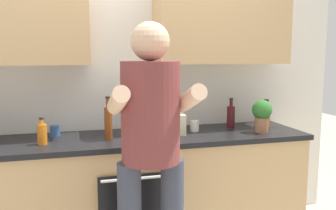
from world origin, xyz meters
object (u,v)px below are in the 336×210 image
(bottle_syrup, at_px, (266,116))
(bottle_water, at_px, (145,122))
(person_standing, at_px, (151,144))
(bottle_juice, at_px, (42,134))
(cup_coffee, at_px, (195,126))
(grocery_bag_rice, at_px, (168,124))
(bottle_vinegar, at_px, (108,122))
(potted_herb, at_px, (262,114))
(bottle_wine, at_px, (231,116))
(cup_tea, at_px, (55,131))

(bottle_syrup, height_order, bottle_water, bottle_water)
(person_standing, height_order, bottle_water, person_standing)
(bottle_juice, relative_size, cup_coffee, 2.17)
(bottle_syrup, xyz_separation_m, grocery_bag_rice, (-0.89, -0.05, -0.02))
(bottle_water, relative_size, cup_coffee, 3.61)
(person_standing, relative_size, bottle_water, 5.32)
(bottle_water, distance_m, cup_coffee, 0.49)
(bottle_vinegar, height_order, potted_herb, bottle_vinegar)
(bottle_wine, relative_size, bottle_water, 0.80)
(bottle_vinegar, xyz_separation_m, cup_coffee, (0.71, 0.12, -0.09))
(bottle_syrup, relative_size, grocery_bag_rice, 0.96)
(bottle_vinegar, relative_size, grocery_bag_rice, 1.27)
(cup_tea, bearing_deg, bottle_syrup, -3.67)
(cup_tea, relative_size, grocery_bag_rice, 0.32)
(cup_coffee, height_order, cup_tea, cup_coffee)
(bottle_juice, height_order, bottle_water, bottle_water)
(bottle_vinegar, height_order, grocery_bag_rice, bottle_vinegar)
(person_standing, xyz_separation_m, bottle_vinegar, (-0.18, 0.64, 0.02))
(bottle_water, bearing_deg, potted_herb, -0.21)
(person_standing, bearing_deg, bottle_syrup, 32.77)
(person_standing, relative_size, cup_coffee, 19.20)
(person_standing, xyz_separation_m, bottle_water, (0.09, 0.60, 0.02))
(person_standing, distance_m, bottle_wine, 1.22)
(bottle_juice, relative_size, bottle_water, 0.60)
(potted_herb, relative_size, grocery_bag_rice, 1.04)
(bottle_vinegar, bearing_deg, bottle_wine, 9.94)
(bottle_vinegar, relative_size, cup_coffee, 3.65)
(bottle_vinegar, height_order, bottle_water, bottle_vinegar)
(person_standing, relative_size, bottle_juice, 8.86)
(person_standing, bearing_deg, grocery_bag_rice, 67.42)
(bottle_juice, bearing_deg, bottle_water, -2.45)
(bottle_water, bearing_deg, cup_coffee, 20.69)
(bottle_juice, xyz_separation_m, bottle_wine, (1.53, 0.20, 0.02))
(bottle_juice, xyz_separation_m, cup_coffee, (1.18, 0.14, -0.03))
(cup_coffee, bearing_deg, bottle_wine, 10.32)
(bottle_water, distance_m, grocery_bag_rice, 0.25)
(bottle_syrup, bearing_deg, bottle_vinegar, -174.97)
(cup_tea, bearing_deg, bottle_juice, -107.08)
(person_standing, bearing_deg, bottle_juice, 135.75)
(bottle_water, xyz_separation_m, cup_coffee, (0.45, 0.17, -0.09))
(bottle_juice, relative_size, potted_herb, 0.73)
(bottle_vinegar, xyz_separation_m, grocery_bag_rice, (0.48, 0.07, -0.05))
(bottle_vinegar, distance_m, bottle_syrup, 1.37)
(bottle_water, bearing_deg, bottle_juice, 177.55)
(bottle_wine, relative_size, cup_coffee, 2.89)
(cup_tea, bearing_deg, potted_herb, -9.92)
(bottle_wine, height_order, bottle_water, bottle_water)
(bottle_syrup, height_order, grocery_bag_rice, bottle_syrup)
(cup_coffee, bearing_deg, cup_tea, 174.33)
(bottle_water, relative_size, grocery_bag_rice, 1.25)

